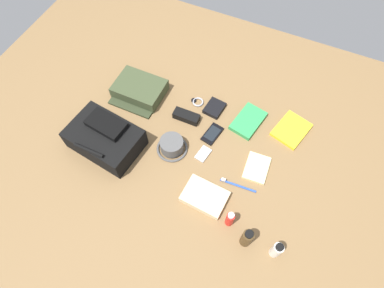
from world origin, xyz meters
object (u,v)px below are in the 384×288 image
object	(u,v)px
cologne_bottle	(247,238)
notepad	(257,168)
paperback_novel	(291,130)
cell_phone	(212,134)
toothbrush	(236,185)
toothpaste_tube	(277,250)
bucket_hat	(172,146)
wristwatch	(197,102)
sunscreen_spray	(230,219)
sunglasses_case	(186,116)
backpack	(105,138)
toiletry_pouch	(139,90)
travel_guidebook	(248,121)
folded_towel	(205,196)
wallet	(214,108)
media_player	(203,154)

from	to	relation	value
cologne_bottle	notepad	world-z (taller)	cologne_bottle
paperback_novel	cell_phone	world-z (taller)	paperback_novel
paperback_novel	notepad	world-z (taller)	paperback_novel
toothbrush	toothpaste_tube	bearing A→B (deg)	139.18
bucket_hat	wristwatch	size ratio (longest dim) A/B	2.22
sunscreen_spray	sunglasses_case	distance (m)	0.60
toothpaste_tube	toothbrush	size ratio (longest dim) A/B	0.66
notepad	sunglasses_case	bearing A→B (deg)	-19.82
backpack	toothbrush	xyz separation A→B (m)	(-0.68, -0.06, -0.06)
toothbrush	backpack	bearing A→B (deg)	5.10
toiletry_pouch	paperback_novel	xyz separation A→B (m)	(-0.84, -0.11, -0.03)
toothbrush	notepad	bearing A→B (deg)	-116.02
cell_phone	notepad	world-z (taller)	notepad
travel_guidebook	folded_towel	bearing A→B (deg)	85.03
wristwatch	wallet	world-z (taller)	wallet
media_player	toothbrush	xyz separation A→B (m)	(-0.21, 0.09, 0.00)
paperback_novel	bucket_hat	bearing A→B (deg)	34.38
paperback_novel	toothbrush	world-z (taller)	toothbrush
sunglasses_case	backpack	bearing A→B (deg)	45.22
cell_phone	sunglasses_case	bearing A→B (deg)	-12.08
paperback_novel	wallet	distance (m)	0.42
toiletry_pouch	media_player	bearing A→B (deg)	156.64
travel_guidebook	folded_towel	size ratio (longest dim) A/B	1.09
paperback_novel	wristwatch	xyz separation A→B (m)	(0.52, 0.04, -0.00)
notepad	travel_guidebook	bearing A→B (deg)	-65.41
bucket_hat	toiletry_pouch	bearing A→B (deg)	-37.10
bucket_hat	notepad	xyz separation A→B (m)	(-0.43, -0.07, -0.02)
toiletry_pouch	wallet	distance (m)	0.43
paperback_novel	sunscreen_spray	bearing A→B (deg)	78.40
toiletry_pouch	wallet	bearing A→B (deg)	-170.13
toiletry_pouch	toothbrush	bearing A→B (deg)	156.77
cell_phone	toothbrush	xyz separation A→B (m)	(-0.21, 0.21, 0.00)
notepad	folded_towel	bearing A→B (deg)	51.02
wristwatch	sunglasses_case	size ratio (longest dim) A/B	0.51
toothpaste_tube	folded_towel	world-z (taller)	toothpaste_tube
folded_towel	media_player	bearing A→B (deg)	-64.81
toothpaste_tube	media_player	size ratio (longest dim) A/B	1.28
folded_towel	cell_phone	bearing A→B (deg)	-73.11
media_player	wristwatch	distance (m)	0.32
media_player	toothbrush	world-z (taller)	toothbrush
media_player	folded_towel	distance (m)	0.23
cell_phone	backpack	bearing A→B (deg)	30.66
cell_phone	media_player	world-z (taller)	cell_phone
paperback_novel	wristwatch	bearing A→B (deg)	3.92
paperback_novel	media_player	bearing A→B (deg)	41.27
wristwatch	notepad	xyz separation A→B (m)	(-0.43, 0.25, 0.00)
cologne_bottle	travel_guidebook	distance (m)	0.63
sunscreen_spray	cologne_bottle	bearing A→B (deg)	151.82
paperback_novel	sunglasses_case	xyz separation A→B (m)	(0.53, 0.16, 0.01)
backpack	media_player	size ratio (longest dim) A/B	4.05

